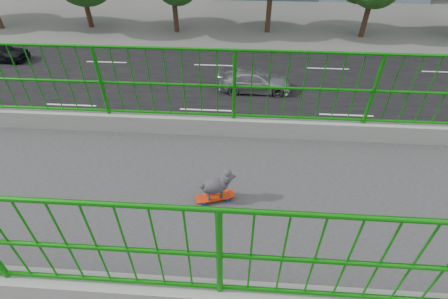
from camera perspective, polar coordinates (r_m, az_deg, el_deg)
road at (r=18.95m, az=-3.23°, el=6.91°), size 18.00×90.00×0.02m
footbridge at (r=6.09m, az=-19.58°, el=-18.29°), size 3.00×24.00×7.00m
railing at (r=4.63m, az=-24.85°, el=-4.55°), size 3.00×24.00×1.42m
skateboard at (r=4.19m, az=-1.58°, el=-8.36°), size 0.28×0.51×0.06m
poodle at (r=4.04m, az=-1.30°, el=-6.20°), size 0.27×0.44×0.38m
car_1 at (r=18.47m, az=-30.90°, el=2.38°), size 1.50×4.31×1.42m
car_3 at (r=20.78m, az=5.41°, el=11.95°), size 1.83×4.50×1.31m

